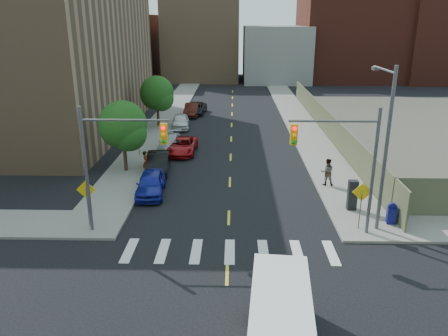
{
  "coord_description": "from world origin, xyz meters",
  "views": [
    {
      "loc": [
        0.27,
        -15.49,
        11.1
      ],
      "look_at": [
        -0.36,
        11.24,
        2.0
      ],
      "focal_mm": 35.0,
      "sensor_mm": 36.0,
      "label": 1
    }
  ],
  "objects_px": {
    "parked_car_white": "(180,121)",
    "mailbox": "(392,213)",
    "parked_car_red": "(183,146)",
    "parked_car_maroon": "(192,110)",
    "pedestrian_west": "(146,162)",
    "parked_car_black": "(158,163)",
    "parked_car_silver": "(170,143)",
    "parked_car_blue": "(151,184)",
    "cargo_van": "(280,320)",
    "pedestrian_east": "(327,172)",
    "parked_car_grey": "(195,108)",
    "payphone": "(352,195)"
  },
  "relations": [
    {
      "from": "cargo_van",
      "to": "payphone",
      "type": "relative_size",
      "value": 2.93
    },
    {
      "from": "parked_car_blue",
      "to": "parked_car_maroon",
      "type": "xyz_separation_m",
      "value": [
        0.39,
        25.14,
        0.01
      ]
    },
    {
      "from": "pedestrian_east",
      "to": "pedestrian_west",
      "type": "bearing_deg",
      "value": -5.19
    },
    {
      "from": "parked_car_red",
      "to": "parked_car_maroon",
      "type": "distance_m",
      "value": 15.64
    },
    {
      "from": "cargo_van",
      "to": "parked_car_silver",
      "type": "bearing_deg",
      "value": 111.62
    },
    {
      "from": "parked_car_blue",
      "to": "parked_car_black",
      "type": "xyz_separation_m",
      "value": [
        -0.25,
        4.42,
        0.01
      ]
    },
    {
      "from": "parked_car_red",
      "to": "pedestrian_west",
      "type": "xyz_separation_m",
      "value": [
        -2.1,
        -5.77,
        0.35
      ]
    },
    {
      "from": "parked_car_white",
      "to": "parked_car_maroon",
      "type": "distance_m",
      "value": 6.32
    },
    {
      "from": "parked_car_black",
      "to": "mailbox",
      "type": "xyz_separation_m",
      "value": [
        14.7,
        -8.79,
        -0.02
      ]
    },
    {
      "from": "parked_car_maroon",
      "to": "pedestrian_west",
      "type": "distance_m",
      "value": 21.45
    },
    {
      "from": "parked_car_black",
      "to": "cargo_van",
      "type": "bearing_deg",
      "value": -73.65
    },
    {
      "from": "mailbox",
      "to": "parked_car_grey",
      "type": "bearing_deg",
      "value": 120.6
    },
    {
      "from": "parked_car_silver",
      "to": "parked_car_maroon",
      "type": "relative_size",
      "value": 1.03
    },
    {
      "from": "parked_car_blue",
      "to": "parked_car_white",
      "type": "distance_m",
      "value": 18.86
    },
    {
      "from": "mailbox",
      "to": "parked_car_blue",
      "type": "bearing_deg",
      "value": 169.79
    },
    {
      "from": "cargo_van",
      "to": "parked_car_blue",
      "type": "bearing_deg",
      "value": 121.62
    },
    {
      "from": "payphone",
      "to": "pedestrian_west",
      "type": "distance_m",
      "value": 15.08
    },
    {
      "from": "parked_car_silver",
      "to": "pedestrian_west",
      "type": "relative_size",
      "value": 2.72
    },
    {
      "from": "parked_car_black",
      "to": "pedestrian_west",
      "type": "bearing_deg",
      "value": -144.95
    },
    {
      "from": "parked_car_black",
      "to": "parked_car_grey",
      "type": "distance_m",
      "value": 22.08
    },
    {
      "from": "parked_car_red",
      "to": "pedestrian_west",
      "type": "distance_m",
      "value": 6.15
    },
    {
      "from": "parked_car_white",
      "to": "parked_car_maroon",
      "type": "relative_size",
      "value": 0.97
    },
    {
      "from": "pedestrian_east",
      "to": "parked_car_maroon",
      "type": "bearing_deg",
      "value": -59.8
    },
    {
      "from": "mailbox",
      "to": "pedestrian_east",
      "type": "distance_m",
      "value": 6.51
    },
    {
      "from": "cargo_van",
      "to": "pedestrian_east",
      "type": "bearing_deg",
      "value": 78.37
    },
    {
      "from": "parked_car_maroon",
      "to": "parked_car_blue",
      "type": "bearing_deg",
      "value": -89.97
    },
    {
      "from": "payphone",
      "to": "pedestrian_east",
      "type": "distance_m",
      "value": 4.19
    },
    {
      "from": "parked_car_blue",
      "to": "parked_car_maroon",
      "type": "distance_m",
      "value": 25.15
    },
    {
      "from": "pedestrian_west",
      "to": "pedestrian_east",
      "type": "bearing_deg",
      "value": -115.09
    },
    {
      "from": "parked_car_maroon",
      "to": "parked_car_grey",
      "type": "relative_size",
      "value": 0.92
    },
    {
      "from": "parked_car_black",
      "to": "parked_car_red",
      "type": "relative_size",
      "value": 0.95
    },
    {
      "from": "parked_car_grey",
      "to": "parked_car_black",
      "type": "bearing_deg",
      "value": -87.68
    },
    {
      "from": "parked_car_black",
      "to": "pedestrian_east",
      "type": "height_order",
      "value": "pedestrian_east"
    },
    {
      "from": "parked_car_white",
      "to": "mailbox",
      "type": "xyz_separation_m",
      "value": [
        14.7,
        -23.22,
        -0.01
      ]
    },
    {
      "from": "parked_car_blue",
      "to": "parked_car_red",
      "type": "distance_m",
      "value": 9.57
    },
    {
      "from": "parked_car_black",
      "to": "parked_car_red",
      "type": "xyz_separation_m",
      "value": [
        1.3,
        5.09,
        -0.09
      ]
    },
    {
      "from": "parked_car_blue",
      "to": "parked_car_white",
      "type": "relative_size",
      "value": 0.99
    },
    {
      "from": "parked_car_black",
      "to": "cargo_van",
      "type": "xyz_separation_m",
      "value": [
        7.41,
        -18.81,
        0.5
      ]
    },
    {
      "from": "parked_car_grey",
      "to": "parked_car_blue",
      "type": "bearing_deg",
      "value": -86.73
    },
    {
      "from": "parked_car_white",
      "to": "pedestrian_west",
      "type": "relative_size",
      "value": 2.56
    },
    {
      "from": "parked_car_red",
      "to": "pedestrian_east",
      "type": "distance_m",
      "value": 13.48
    },
    {
      "from": "parked_car_black",
      "to": "payphone",
      "type": "distance_m",
      "value": 14.67
    },
    {
      "from": "parked_car_red",
      "to": "payphone",
      "type": "distance_m",
      "value": 16.71
    },
    {
      "from": "parked_car_silver",
      "to": "payphone",
      "type": "bearing_deg",
      "value": -47.07
    },
    {
      "from": "parked_car_blue",
      "to": "cargo_van",
      "type": "height_order",
      "value": "cargo_van"
    },
    {
      "from": "parked_car_grey",
      "to": "pedestrian_west",
      "type": "distance_m",
      "value": 22.81
    },
    {
      "from": "parked_car_red",
      "to": "pedestrian_east",
      "type": "bearing_deg",
      "value": -33.88
    },
    {
      "from": "parked_car_maroon",
      "to": "mailbox",
      "type": "distance_m",
      "value": 32.69
    },
    {
      "from": "cargo_van",
      "to": "pedestrian_east",
      "type": "xyz_separation_m",
      "value": [
        4.84,
        16.05,
        -0.16
      ]
    },
    {
      "from": "parked_car_red",
      "to": "parked_car_grey",
      "type": "bearing_deg",
      "value": 92.93
    }
  ]
}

